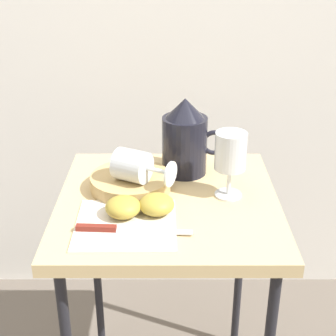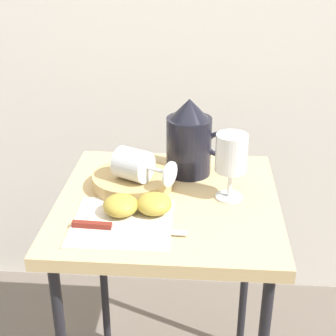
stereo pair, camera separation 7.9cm
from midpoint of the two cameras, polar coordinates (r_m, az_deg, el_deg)
table at (r=1.22m, az=1.87°, el=-6.30°), size 0.52×0.52×0.67m
linen_napkin at (r=1.09m, az=-3.14°, el=-6.23°), size 0.22×0.21×0.00m
basket_tray at (r=1.23m, az=-2.19°, el=-1.48°), size 0.20×0.20×0.03m
pitcher at (r=1.28m, az=4.20°, el=2.73°), size 0.17×0.11×0.20m
wine_glass_upright at (r=1.15m, az=9.13°, el=1.25°), size 0.07×0.07×0.16m
wine_glass_tipped_near at (r=1.18m, az=-1.86°, el=0.32°), size 0.16×0.12×0.08m
apple_half_left at (r=1.11m, az=-3.35°, el=-4.28°), size 0.08×0.08×0.04m
apple_half_right at (r=1.11m, az=0.47°, el=-4.11°), size 0.08×0.08×0.04m
knife at (r=1.06m, az=-4.26°, el=-6.72°), size 0.24×0.03×0.01m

